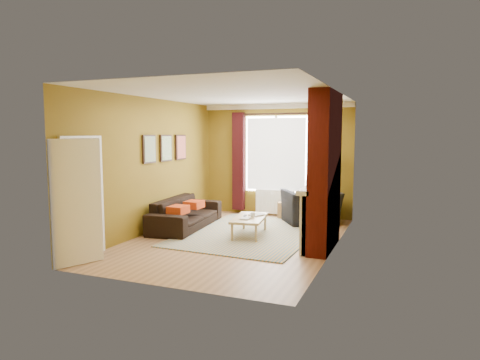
# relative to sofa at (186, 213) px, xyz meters

# --- Properties ---
(ground) EXTENTS (5.50, 5.50, 0.00)m
(ground) POSITION_rel_sofa_xyz_m (1.42, -0.60, -0.33)
(ground) COLOR #906541
(ground) RESTS_ON ground
(room_walls) EXTENTS (3.82, 5.54, 2.83)m
(room_walls) POSITION_rel_sofa_xyz_m (2.06, -0.33, 1.06)
(room_walls) COLOR brown
(room_walls) RESTS_ON ground
(striped_rug) EXTENTS (2.66, 3.59, 0.02)m
(striped_rug) POSITION_rel_sofa_xyz_m (1.53, 0.01, -0.32)
(striped_rug) COLOR #33698D
(striped_rug) RESTS_ON ground
(sofa) EXTENTS (1.06, 2.31, 0.66)m
(sofa) POSITION_rel_sofa_xyz_m (0.00, 0.00, 0.00)
(sofa) COLOR black
(sofa) RESTS_ON ground
(armchair) EXTENTS (1.55, 1.51, 0.77)m
(armchair) POSITION_rel_sofa_xyz_m (2.47, 1.42, 0.06)
(armchair) COLOR black
(armchair) RESTS_ON ground
(coffee_table) EXTENTS (0.75, 1.24, 0.39)m
(coffee_table) POSITION_rel_sofa_xyz_m (1.57, -0.21, 0.02)
(coffee_table) COLOR tan
(coffee_table) RESTS_ON ground
(wicker_stool) EXTENTS (0.35, 0.35, 0.40)m
(wicker_stool) POSITION_rel_sofa_xyz_m (1.72, 1.80, -0.13)
(wicker_stool) COLOR olive
(wicker_stool) RESTS_ON ground
(floor_lamp) EXTENTS (0.28, 0.28, 1.61)m
(floor_lamp) POSITION_rel_sofa_xyz_m (2.88, 1.80, 0.95)
(floor_lamp) COLOR black
(floor_lamp) RESTS_ON ground
(book_a) EXTENTS (0.20, 0.25, 0.02)m
(book_a) POSITION_rel_sofa_xyz_m (1.47, -0.43, 0.07)
(book_a) COLOR #999999
(book_a) RESTS_ON coffee_table
(book_b) EXTENTS (0.33, 0.38, 0.02)m
(book_b) POSITION_rel_sofa_xyz_m (1.55, 0.06, 0.07)
(book_b) COLOR #999999
(book_b) RESTS_ON coffee_table
(mug) EXTENTS (0.14, 0.14, 0.10)m
(mug) POSITION_rel_sofa_xyz_m (1.65, -0.24, 0.11)
(mug) COLOR #999999
(mug) RESTS_ON coffee_table
(tv_remote) EXTENTS (0.07, 0.16, 0.02)m
(tv_remote) POSITION_rel_sofa_xyz_m (1.46, -0.16, 0.07)
(tv_remote) COLOR #242426
(tv_remote) RESTS_ON coffee_table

